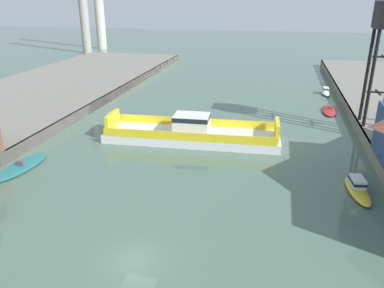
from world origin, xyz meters
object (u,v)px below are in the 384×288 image
(moored_boat_near_left, at_px, (358,188))
(moored_boat_mid_right, at_px, (329,110))
(chain_ferry, at_px, (192,133))
(moored_boat_near_right, at_px, (326,92))
(moored_boat_mid_left, at_px, (21,166))

(moored_boat_near_left, bearing_deg, moored_boat_mid_right, 89.18)
(chain_ferry, relative_size, moored_boat_near_right, 4.77)
(moored_boat_near_left, xyz_separation_m, moored_boat_near_right, (0.95, 41.16, -0.04))
(moored_boat_near_right, bearing_deg, moored_boat_near_left, -91.33)
(moored_boat_near_left, bearing_deg, chain_ferry, 151.16)
(chain_ferry, bearing_deg, moored_boat_near_right, 56.97)
(moored_boat_near_right, height_order, moored_boat_mid_left, moored_boat_near_right)
(chain_ferry, xyz_separation_m, moored_boat_mid_left, (-16.74, -12.71, -0.89))
(chain_ferry, distance_m, moored_boat_near_right, 36.62)
(moored_boat_near_right, bearing_deg, chain_ferry, -123.03)
(moored_boat_mid_right, bearing_deg, moored_boat_near_left, -90.82)
(moored_boat_near_left, relative_size, moored_boat_near_right, 1.30)
(chain_ferry, relative_size, moored_boat_mid_left, 2.82)
(moored_boat_mid_left, bearing_deg, moored_boat_mid_right, 40.71)
(moored_boat_near_right, xyz_separation_m, moored_boat_mid_right, (-0.54, -12.29, -0.28))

